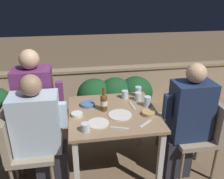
# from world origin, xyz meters

# --- Properties ---
(ground_plane) EXTENTS (16.00, 16.00, 0.00)m
(ground_plane) POSITION_xyz_m (0.00, 0.00, 0.00)
(ground_plane) COLOR #7A6047
(parapet_wall) EXTENTS (9.00, 0.18, 0.66)m
(parapet_wall) POSITION_xyz_m (0.00, 1.56, 0.34)
(parapet_wall) COLOR tan
(parapet_wall) RESTS_ON ground_plane
(dining_table) EXTENTS (0.90, 0.87, 0.72)m
(dining_table) POSITION_xyz_m (0.00, 0.00, 0.62)
(dining_table) COLOR #937556
(dining_table) RESTS_ON ground_plane
(planter_hedge) EXTENTS (1.08, 0.47, 0.72)m
(planter_hedge) POSITION_xyz_m (0.19, 0.93, 0.40)
(planter_hedge) COLOR brown
(planter_hedge) RESTS_ON ground_plane
(chair_left_near) EXTENTS (0.42, 0.42, 0.85)m
(chair_left_near) POSITION_xyz_m (-0.90, -0.14, 0.52)
(chair_left_near) COLOR gray
(chair_left_near) RESTS_ON ground_plane
(person_blue_shirt) EXTENTS (0.50, 0.26, 1.21)m
(person_blue_shirt) POSITION_xyz_m (-0.70, -0.14, 0.61)
(person_blue_shirt) COLOR #282833
(person_blue_shirt) RESTS_ON ground_plane
(chair_left_far) EXTENTS (0.42, 0.42, 0.85)m
(chair_left_far) POSITION_xyz_m (-0.93, 0.15, 0.52)
(chair_left_far) COLOR gray
(chair_left_far) RESTS_ON ground_plane
(person_purple_stripe) EXTENTS (0.47, 0.26, 1.36)m
(person_purple_stripe) POSITION_xyz_m (-0.74, 0.15, 0.69)
(person_purple_stripe) COLOR #282833
(person_purple_stripe) RESTS_ON ground_plane
(chair_right_near) EXTENTS (0.42, 0.42, 0.85)m
(chair_right_near) POSITION_xyz_m (0.91, -0.17, 0.52)
(chair_right_near) COLOR gray
(chair_right_near) RESTS_ON ground_plane
(person_navy_jumper) EXTENTS (0.48, 0.26, 1.25)m
(person_navy_jumper) POSITION_xyz_m (0.72, -0.17, 0.63)
(person_navy_jumper) COLOR #282833
(person_navy_jumper) RESTS_ON ground_plane
(chair_right_far) EXTENTS (0.42, 0.42, 0.85)m
(chair_right_far) POSITION_xyz_m (0.90, 0.14, 0.52)
(chair_right_far) COLOR gray
(chair_right_far) RESTS_ON ground_plane
(beer_bottle) EXTENTS (0.07, 0.07, 0.25)m
(beer_bottle) POSITION_xyz_m (-0.09, 0.05, 0.81)
(beer_bottle) COLOR brown
(beer_bottle) RESTS_ON dining_table
(plate_0) EXTENTS (0.23, 0.23, 0.01)m
(plate_0) POSITION_xyz_m (0.06, -0.08, 0.72)
(plate_0) COLOR silver
(plate_0) RESTS_ON dining_table
(plate_1) EXTENTS (0.20, 0.20, 0.01)m
(plate_1) POSITION_xyz_m (-0.17, -0.20, 0.72)
(plate_1) COLOR silver
(plate_1) RESTS_ON dining_table
(bowl_0) EXTENTS (0.11, 0.11, 0.03)m
(bowl_0) POSITION_xyz_m (-0.36, -0.02, 0.73)
(bowl_0) COLOR silver
(bowl_0) RESTS_ON dining_table
(bowl_1) EXTENTS (0.13, 0.13, 0.04)m
(bowl_1) POSITION_xyz_m (0.34, -0.11, 0.74)
(bowl_1) COLOR tan
(bowl_1) RESTS_ON dining_table
(bowl_2) EXTENTS (0.15, 0.15, 0.03)m
(bowl_2) POSITION_xyz_m (-0.25, 0.18, 0.73)
(bowl_2) COLOR #4C709E
(bowl_2) RESTS_ON dining_table
(glass_cup_0) EXTENTS (0.07, 0.07, 0.09)m
(glass_cup_0) POSITION_xyz_m (0.19, 0.30, 0.76)
(glass_cup_0) COLOR silver
(glass_cup_0) RESTS_ON dining_table
(glass_cup_1) EXTENTS (0.07, 0.07, 0.12)m
(glass_cup_1) POSITION_xyz_m (0.35, 0.32, 0.77)
(glass_cup_1) COLOR silver
(glass_cup_1) RESTS_ON dining_table
(glass_cup_2) EXTENTS (0.08, 0.08, 0.08)m
(glass_cup_2) POSITION_xyz_m (-0.29, -0.31, 0.75)
(glass_cup_2) COLOR silver
(glass_cup_2) RESTS_ON dining_table
(glass_cup_3) EXTENTS (0.08, 0.08, 0.11)m
(glass_cup_3) POSITION_xyz_m (0.38, 0.07, 0.77)
(glass_cup_3) COLOR silver
(glass_cup_3) RESTS_ON dining_table
(glass_cup_4) EXTENTS (0.08, 0.08, 0.09)m
(glass_cup_4) POSITION_xyz_m (0.32, 0.22, 0.76)
(glass_cup_4) COLOR silver
(glass_cup_4) RESTS_ON dining_table
(fork_0) EXTENTS (0.04, 0.17, 0.01)m
(fork_0) POSITION_xyz_m (0.22, 0.09, 0.72)
(fork_0) COLOR silver
(fork_0) RESTS_ON dining_table
(fork_1) EXTENTS (0.17, 0.07, 0.01)m
(fork_1) POSITION_xyz_m (0.01, -0.31, 0.72)
(fork_1) COLOR silver
(fork_1) RESTS_ON dining_table
(fork_2) EXTENTS (0.15, 0.12, 0.01)m
(fork_2) POSITION_xyz_m (0.26, -0.28, 0.72)
(fork_2) COLOR silver
(fork_2) RESTS_ON dining_table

